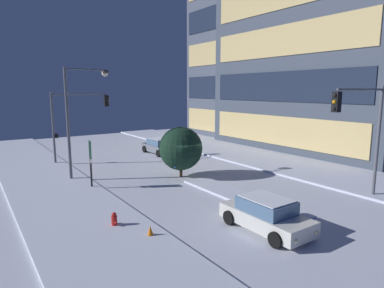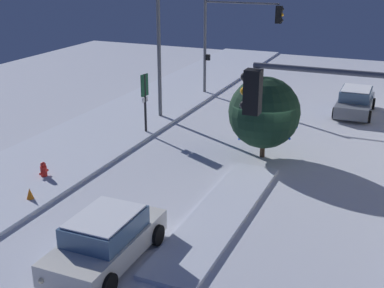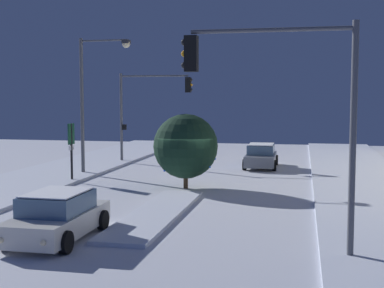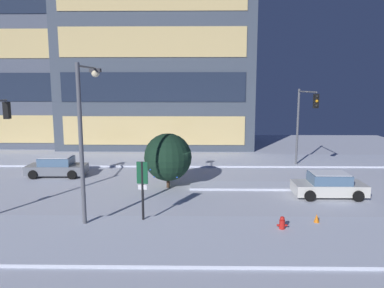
{
  "view_description": "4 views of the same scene",
  "coord_description": "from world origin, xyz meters",
  "px_view_note": "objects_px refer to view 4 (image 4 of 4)",
  "views": [
    {
      "loc": [
        19.19,
        -12.64,
        6.19
      ],
      "look_at": [
        1.32,
        -0.27,
        2.61
      ],
      "focal_mm": 30.74,
      "sensor_mm": 36.0,
      "label": 1
    },
    {
      "loc": [
        20.6,
        5.4,
        8.42
      ],
      "look_at": [
        4.36,
        -1.57,
        1.95
      ],
      "focal_mm": 48.01,
      "sensor_mm": 36.0,
      "label": 2
    },
    {
      "loc": [
        24.69,
        5.4,
        4.39
      ],
      "look_at": [
        2.65,
        0.78,
        2.43
      ],
      "focal_mm": 49.86,
      "sensor_mm": 36.0,
      "label": 3
    },
    {
      "loc": [
        1.66,
        -23.75,
        6.71
      ],
      "look_at": [
        1.31,
        -0.65,
        3.01
      ],
      "focal_mm": 34.44,
      "sensor_mm": 36.0,
      "label": 4
    }
  ],
  "objects_px": {
    "decorated_tree_median": "(168,157)",
    "construction_cone": "(317,220)",
    "car_far": "(57,167)",
    "traffic_light_corner_far_right": "(305,114)",
    "car_near": "(329,185)",
    "street_lamp_arched": "(86,120)",
    "parking_info_sign": "(142,184)",
    "fire_hydrant": "(282,224)"
  },
  "relations": [
    {
      "from": "fire_hydrant",
      "to": "decorated_tree_median",
      "type": "bearing_deg",
      "value": 128.49
    },
    {
      "from": "car_far",
      "to": "street_lamp_arched",
      "type": "distance_m",
      "value": 11.18
    },
    {
      "from": "traffic_light_corner_far_right",
      "to": "street_lamp_arched",
      "type": "relative_size",
      "value": 0.83
    },
    {
      "from": "street_lamp_arched",
      "to": "fire_hydrant",
      "type": "height_order",
      "value": "street_lamp_arched"
    },
    {
      "from": "traffic_light_corner_far_right",
      "to": "parking_info_sign",
      "type": "xyz_separation_m",
      "value": [
        -10.99,
        -11.26,
        -2.53
      ]
    },
    {
      "from": "decorated_tree_median",
      "to": "construction_cone",
      "type": "relative_size",
      "value": 6.58
    },
    {
      "from": "car_far",
      "to": "construction_cone",
      "type": "xyz_separation_m",
      "value": [
        16.25,
        -9.47,
        -0.44
      ]
    },
    {
      "from": "car_near",
      "to": "street_lamp_arched",
      "type": "xyz_separation_m",
      "value": [
        -13.37,
        -4.13,
        4.33
      ]
    },
    {
      "from": "car_near",
      "to": "street_lamp_arched",
      "type": "relative_size",
      "value": 0.56
    },
    {
      "from": "car_near",
      "to": "decorated_tree_median",
      "type": "xyz_separation_m",
      "value": [
        -9.91,
        1.88,
        1.34
      ]
    },
    {
      "from": "street_lamp_arched",
      "to": "construction_cone",
      "type": "xyz_separation_m",
      "value": [
        11.18,
        -0.5,
        -4.76
      ]
    },
    {
      "from": "traffic_light_corner_far_right",
      "to": "construction_cone",
      "type": "relative_size",
      "value": 11.67
    },
    {
      "from": "parking_info_sign",
      "to": "traffic_light_corner_far_right",
      "type": "bearing_deg",
      "value": -36.31
    },
    {
      "from": "street_lamp_arched",
      "to": "parking_info_sign",
      "type": "relative_size",
      "value": 2.53
    },
    {
      "from": "car_far",
      "to": "parking_info_sign",
      "type": "relative_size",
      "value": 1.44
    },
    {
      "from": "car_far",
      "to": "fire_hydrant",
      "type": "height_order",
      "value": "car_far"
    },
    {
      "from": "street_lamp_arched",
      "to": "car_far",
      "type": "bearing_deg",
      "value": 30.9
    },
    {
      "from": "decorated_tree_median",
      "to": "construction_cone",
      "type": "bearing_deg",
      "value": -40.15
    },
    {
      "from": "decorated_tree_median",
      "to": "car_far",
      "type": "bearing_deg",
      "value": 160.84
    },
    {
      "from": "car_far",
      "to": "traffic_light_corner_far_right",
      "type": "bearing_deg",
      "value": -174.41
    },
    {
      "from": "parking_info_sign",
      "to": "car_near",
      "type": "bearing_deg",
      "value": -59.64
    },
    {
      "from": "fire_hydrant",
      "to": "decorated_tree_median",
      "type": "relative_size",
      "value": 0.2
    },
    {
      "from": "street_lamp_arched",
      "to": "fire_hydrant",
      "type": "xyz_separation_m",
      "value": [
        9.31,
        -1.36,
        -4.68
      ]
    },
    {
      "from": "car_near",
      "to": "fire_hydrant",
      "type": "height_order",
      "value": "car_near"
    },
    {
      "from": "street_lamp_arched",
      "to": "decorated_tree_median",
      "type": "height_order",
      "value": "street_lamp_arched"
    },
    {
      "from": "car_far",
      "to": "fire_hydrant",
      "type": "xyz_separation_m",
      "value": [
        14.39,
        -10.33,
        -0.36
      ]
    },
    {
      "from": "car_near",
      "to": "car_far",
      "type": "bearing_deg",
      "value": 165.53
    },
    {
      "from": "fire_hydrant",
      "to": "car_near",
      "type": "bearing_deg",
      "value": 53.52
    },
    {
      "from": "street_lamp_arched",
      "to": "parking_info_sign",
      "type": "bearing_deg",
      "value": -93.98
    },
    {
      "from": "street_lamp_arched",
      "to": "parking_info_sign",
      "type": "height_order",
      "value": "street_lamp_arched"
    },
    {
      "from": "fire_hydrant",
      "to": "decorated_tree_median",
      "type": "xyz_separation_m",
      "value": [
        -5.85,
        7.36,
        1.7
      ]
    },
    {
      "from": "traffic_light_corner_far_right",
      "to": "car_near",
      "type": "bearing_deg",
      "value": -2.78
    },
    {
      "from": "car_far",
      "to": "street_lamp_arched",
      "type": "bearing_deg",
      "value": 118.89
    },
    {
      "from": "car_near",
      "to": "traffic_light_corner_far_right",
      "type": "height_order",
      "value": "traffic_light_corner_far_right"
    },
    {
      "from": "car_far",
      "to": "construction_cone",
      "type": "height_order",
      "value": "car_far"
    },
    {
      "from": "car_near",
      "to": "car_far",
      "type": "distance_m",
      "value": 19.07
    },
    {
      "from": "car_far",
      "to": "street_lamp_arched",
      "type": "xyz_separation_m",
      "value": [
        5.07,
        -8.97,
        4.33
      ]
    },
    {
      "from": "car_far",
      "to": "parking_info_sign",
      "type": "distance_m",
      "value": 12.14
    },
    {
      "from": "traffic_light_corner_far_right",
      "to": "decorated_tree_median",
      "type": "bearing_deg",
      "value": -63.99
    },
    {
      "from": "car_near",
      "to": "construction_cone",
      "type": "bearing_deg",
      "value": -115.09
    },
    {
      "from": "traffic_light_corner_far_right",
      "to": "car_far",
      "type": "bearing_deg",
      "value": -83.82
    },
    {
      "from": "fire_hydrant",
      "to": "traffic_light_corner_far_right",
      "type": "bearing_deg",
      "value": 70.45
    }
  ]
}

